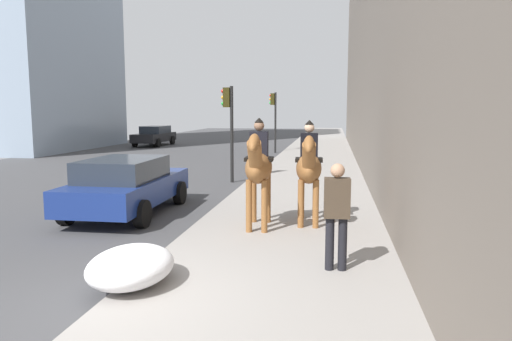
# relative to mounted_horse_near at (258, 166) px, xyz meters

# --- Properties ---
(sidewalk_slab) EXTENTS (120.00, 4.17, 0.12)m
(sidewalk_slab) POSITION_rel_mounted_horse_near_xyz_m (-4.30, -0.62, -1.39)
(sidewalk_slab) COLOR gray
(sidewalk_slab) RESTS_ON ground
(mounted_horse_near) EXTENTS (2.15, 0.64, 2.35)m
(mounted_horse_near) POSITION_rel_mounted_horse_near_xyz_m (0.00, 0.00, 0.00)
(mounted_horse_near) COLOR brown
(mounted_horse_near) RESTS_ON sidewalk_slab
(mounted_horse_far) EXTENTS (2.15, 0.63, 2.30)m
(mounted_horse_far) POSITION_rel_mounted_horse_near_xyz_m (0.55, -1.03, -0.05)
(mounted_horse_far) COLOR brown
(mounted_horse_far) RESTS_ON sidewalk_slab
(pedestrian_greeting) EXTENTS (0.28, 0.41, 1.70)m
(pedestrian_greeting) POSITION_rel_mounted_horse_near_xyz_m (-2.48, -1.63, -0.35)
(pedestrian_greeting) COLOR black
(pedestrian_greeting) RESTS_ON sidewalk_slab
(car_near_lane) EXTENTS (4.63, 2.02, 1.44)m
(car_near_lane) POSITION_rel_mounted_horse_near_xyz_m (23.37, 11.35, -0.69)
(car_near_lane) COLOR black
(car_near_lane) RESTS_ON ground
(car_mid_lane) EXTENTS (4.47, 2.10, 1.44)m
(car_mid_lane) POSITION_rel_mounted_horse_near_xyz_m (1.34, 3.58, -0.69)
(car_mid_lane) COLOR navy
(car_mid_lane) RESTS_ON ground
(traffic_light_near_curb) EXTENTS (0.20, 0.44, 3.47)m
(traffic_light_near_curb) POSITION_rel_mounted_horse_near_xyz_m (6.95, 2.15, 0.89)
(traffic_light_near_curb) COLOR black
(traffic_light_near_curb) RESTS_ON ground
(traffic_light_far_curb) EXTENTS (0.20, 0.44, 3.66)m
(traffic_light_far_curb) POSITION_rel_mounted_horse_near_xyz_m (19.01, 2.02, 1.01)
(traffic_light_far_curb) COLOR black
(traffic_light_far_curb) RESTS_ON ground
(snow_pile_near) EXTENTS (1.55, 1.20, 0.54)m
(snow_pile_near) POSITION_rel_mounted_horse_near_xyz_m (-3.59, 1.31, -1.06)
(snow_pile_near) COLOR white
(snow_pile_near) RESTS_ON sidewalk_slab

